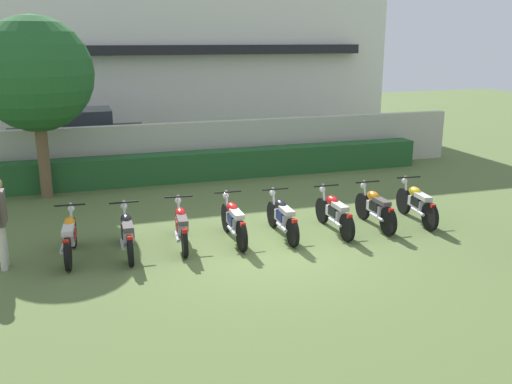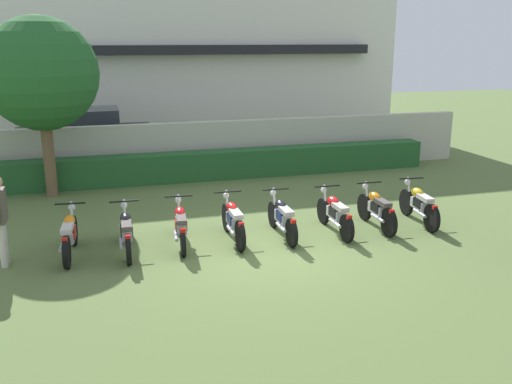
# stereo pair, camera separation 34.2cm
# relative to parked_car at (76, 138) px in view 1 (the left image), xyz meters

# --- Properties ---
(ground) EXTENTS (60.00, 60.00, 0.00)m
(ground) POSITION_rel_parked_car_xyz_m (3.64, -9.48, -0.94)
(ground) COLOR #566B38
(building) EXTENTS (18.76, 6.50, 7.10)m
(building) POSITION_rel_parked_car_xyz_m (3.64, 5.53, 2.62)
(building) COLOR white
(building) RESTS_ON ground
(compound_wall) EXTENTS (17.82, 0.30, 1.66)m
(compound_wall) POSITION_rel_parked_car_xyz_m (3.64, -2.54, -0.10)
(compound_wall) COLOR #BCB7A8
(compound_wall) RESTS_ON ground
(hedge_row) EXTENTS (14.26, 0.70, 0.85)m
(hedge_row) POSITION_rel_parked_car_xyz_m (3.64, -3.24, -0.51)
(hedge_row) COLOR #235628
(hedge_row) RESTS_ON ground
(parked_car) EXTENTS (4.51, 2.08, 1.89)m
(parked_car) POSITION_rel_parked_car_xyz_m (0.00, 0.00, 0.00)
(parked_car) COLOR black
(parked_car) RESTS_ON ground
(tree_near_inspector) EXTENTS (2.97, 2.97, 4.78)m
(tree_near_inspector) POSITION_rel_parked_car_xyz_m (-0.86, -3.92, 2.34)
(tree_near_inspector) COLOR brown
(tree_near_inspector) RESTS_ON ground
(motorcycle_in_row_0) EXTENTS (0.60, 1.89, 0.97)m
(motorcycle_in_row_0) POSITION_rel_parked_car_xyz_m (-0.26, -8.76, -0.48)
(motorcycle_in_row_0) COLOR black
(motorcycle_in_row_0) RESTS_ON ground
(motorcycle_in_row_1) EXTENTS (0.60, 1.90, 0.95)m
(motorcycle_in_row_1) POSITION_rel_parked_car_xyz_m (0.83, -8.86, -0.49)
(motorcycle_in_row_1) COLOR black
(motorcycle_in_row_1) RESTS_ON ground
(motorcycle_in_row_2) EXTENTS (0.60, 1.87, 0.94)m
(motorcycle_in_row_2) POSITION_rel_parked_car_xyz_m (1.94, -8.73, -0.50)
(motorcycle_in_row_2) COLOR black
(motorcycle_in_row_2) RESTS_ON ground
(motorcycle_in_row_3) EXTENTS (0.60, 1.91, 0.97)m
(motorcycle_in_row_3) POSITION_rel_parked_car_xyz_m (3.05, -8.78, -0.48)
(motorcycle_in_row_3) COLOR black
(motorcycle_in_row_3) RESTS_ON ground
(motorcycle_in_row_4) EXTENTS (0.60, 1.92, 0.95)m
(motorcycle_in_row_4) POSITION_rel_parked_car_xyz_m (4.14, -8.83, -0.49)
(motorcycle_in_row_4) COLOR black
(motorcycle_in_row_4) RESTS_ON ground
(motorcycle_in_row_5) EXTENTS (0.60, 1.90, 0.96)m
(motorcycle_in_row_5) POSITION_rel_parked_car_xyz_m (5.35, -8.89, -0.49)
(motorcycle_in_row_5) COLOR black
(motorcycle_in_row_5) RESTS_ON ground
(motorcycle_in_row_6) EXTENTS (0.60, 1.85, 0.97)m
(motorcycle_in_row_6) POSITION_rel_parked_car_xyz_m (6.38, -8.88, -0.48)
(motorcycle_in_row_6) COLOR black
(motorcycle_in_row_6) RESTS_ON ground
(motorcycle_in_row_7) EXTENTS (0.60, 1.94, 0.98)m
(motorcycle_in_row_7) POSITION_rel_parked_car_xyz_m (7.49, -8.84, -0.48)
(motorcycle_in_row_7) COLOR black
(motorcycle_in_row_7) RESTS_ON ground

